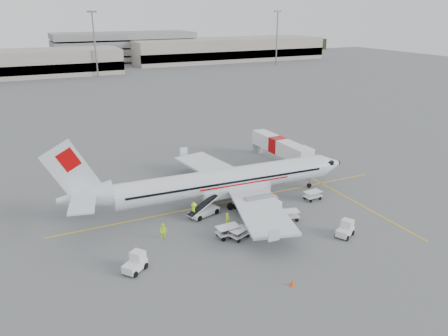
{
  "coord_description": "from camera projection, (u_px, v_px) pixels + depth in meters",
  "views": [
    {
      "loc": [
        -22.4,
        -44.96,
        22.79
      ],
      "look_at": [
        0.0,
        2.0,
        3.8
      ],
      "focal_mm": 35.0,
      "sensor_mm": 36.0,
      "label": 1
    }
  ],
  "objects": [
    {
      "name": "cone_port",
      "position": [
        185.0,
        163.0,
        67.78
      ],
      "size": [
        0.39,
        0.39,
        0.63
      ],
      "primitive_type": "cone",
      "color": "#F3500C",
      "rests_on": "ground"
    },
    {
      "name": "belt_loader",
      "position": [
        204.0,
        205.0,
        50.77
      ],
      "size": [
        5.2,
        3.22,
        2.64
      ],
      "primitive_type": null,
      "rotation": [
        0.0,
        0.0,
        0.31
      ],
      "color": "silver",
      "rests_on": "ground"
    },
    {
      "name": "cart_loaded_a",
      "position": [
        240.0,
        234.0,
        45.89
      ],
      "size": [
        2.41,
        1.93,
        1.1
      ],
      "primitive_type": null,
      "rotation": [
        0.0,
        0.0,
        0.37
      ],
      "color": "silver",
      "rests_on": "ground"
    },
    {
      "name": "jet_bridge",
      "position": [
        278.0,
        150.0,
        68.25
      ],
      "size": [
        3.58,
        15.46,
        4.03
      ],
      "primitive_type": null,
      "rotation": [
        0.0,
        0.0,
        0.05
      ],
      "color": "silver",
      "rests_on": "ground"
    },
    {
      "name": "parking_garage",
      "position": [
        124.0,
        46.0,
        198.37
      ],
      "size": [
        62.0,
        24.0,
        14.0
      ],
      "primitive_type": null,
      "color": "slate",
      "rests_on": "ground"
    },
    {
      "name": "mast_center",
      "position": [
        95.0,
        45.0,
        153.3
      ],
      "size": [
        3.2,
        1.2,
        22.0
      ],
      "primitive_type": null,
      "color": "slate",
      "rests_on": "ground"
    },
    {
      "name": "treeline",
      "position": [
        64.0,
        54.0,
        202.35
      ],
      "size": [
        300.0,
        3.0,
        6.0
      ],
      "primitive_type": null,
      "color": "black",
      "rests_on": "ground"
    },
    {
      "name": "tug_mid",
      "position": [
        271.0,
        209.0,
        50.75
      ],
      "size": [
        2.48,
        1.63,
        1.8
      ],
      "primitive_type": null,
      "rotation": [
        0.0,
        0.0,
        0.13
      ],
      "color": "silver",
      "rests_on": "ground"
    },
    {
      "name": "cone_stbd",
      "position": [
        292.0,
        282.0,
        38.14
      ],
      "size": [
        0.41,
        0.41,
        0.68
      ],
      "primitive_type": "cone",
      "color": "#F3500C",
      "rests_on": "ground"
    },
    {
      "name": "cart_loaded_b",
      "position": [
        228.0,
        232.0,
        46.16
      ],
      "size": [
        2.5,
        1.56,
        1.26
      ],
      "primitive_type": null,
      "rotation": [
        0.0,
        0.0,
        0.05
      ],
      "color": "silver",
      "rests_on": "ground"
    },
    {
      "name": "aircraft",
      "position": [
        226.0,
        165.0,
        52.99
      ],
      "size": [
        37.59,
        30.11,
        10.01
      ],
      "primitive_type": null,
      "rotation": [
        0.0,
        0.0,
        -0.05
      ],
      "color": "silver",
      "rests_on": "ground"
    },
    {
      "name": "stripe_cross",
      "position": [
        361.0,
        205.0,
        53.87
      ],
      "size": [
        0.2,
        20.0,
        0.01
      ],
      "primitive_type": "cube",
      "color": "yellow",
      "rests_on": "ground"
    },
    {
      "name": "cone_nose",
      "position": [
        304.0,
        171.0,
        64.43
      ],
      "size": [
        0.34,
        0.34,
        0.55
      ],
      "primitive_type": "cone",
      "color": "#F3500C",
      "rests_on": "ground"
    },
    {
      "name": "terminal_east",
      "position": [
        227.0,
        49.0,
        204.53
      ],
      "size": [
        90.0,
        26.0,
        10.0
      ],
      "primitive_type": null,
      "color": "gray",
      "rests_on": "ground"
    },
    {
      "name": "crew_a",
      "position": [
        227.0,
        220.0,
        48.4
      ],
      "size": [
        0.7,
        0.61,
        1.61
      ],
      "primitive_type": "imported",
      "rotation": [
        0.0,
        0.0,
        0.48
      ],
      "color": "#B8E61A",
      "rests_on": "ground"
    },
    {
      "name": "tug_aft",
      "position": [
        135.0,
        263.0,
        40.04
      ],
      "size": [
        2.61,
        2.44,
        1.77
      ],
      "primitive_type": null,
      "rotation": [
        0.0,
        0.0,
        0.66
      ],
      "color": "silver",
      "rests_on": "ground"
    },
    {
      "name": "crew_b",
      "position": [
        164.0,
        231.0,
        45.71
      ],
      "size": [
        1.09,
        1.03,
        1.77
      ],
      "primitive_type": "imported",
      "rotation": [
        0.0,
        0.0,
        -0.56
      ],
      "color": "#B8E61A",
      "rests_on": "ground"
    },
    {
      "name": "ground",
      "position": [
        231.0,
        201.0,
        55.0
      ],
      "size": [
        360.0,
        360.0,
        0.0
      ],
      "primitive_type": "plane",
      "color": "#56595B"
    },
    {
      "name": "stripe_lead",
      "position": [
        231.0,
        201.0,
        55.0
      ],
      "size": [
        44.0,
        0.2,
        0.01
      ],
      "primitive_type": "cube",
      "color": "yellow",
      "rests_on": "ground"
    },
    {
      "name": "crew_c",
      "position": [
        194.0,
        211.0,
        50.28
      ],
      "size": [
        0.74,
        1.24,
        1.88
      ],
      "primitive_type": "imported",
      "rotation": [
        0.0,
        0.0,
        1.54
      ],
      "color": "#B8E61A",
      "rests_on": "ground"
    },
    {
      "name": "cart_empty_b",
      "position": [
        313.0,
        195.0,
        55.25
      ],
      "size": [
        2.31,
        1.49,
        1.15
      ],
      "primitive_type": null,
      "rotation": [
        0.0,
        0.0,
        0.09
      ],
      "color": "silver",
      "rests_on": "ground"
    },
    {
      "name": "mast_east",
      "position": [
        277.0,
        39.0,
        183.63
      ],
      "size": [
        3.2,
        1.2,
        22.0
      ],
      "primitive_type": null,
      "color": "slate",
      "rests_on": "ground"
    },
    {
      "name": "crew_d",
      "position": [
        194.0,
        209.0,
        50.54
      ],
      "size": [
        1.12,
        1.11,
        1.9
      ],
      "primitive_type": "imported",
      "rotation": [
        0.0,
        0.0,
        3.92
      ],
      "color": "#B8E61A",
      "rests_on": "ground"
    },
    {
      "name": "cart_empty_a",
      "position": [
        289.0,
        215.0,
        49.88
      ],
      "size": [
        2.53,
        1.86,
        1.18
      ],
      "primitive_type": null,
      "rotation": [
        0.0,
        0.0,
        -0.25
      ],
      "color": "silver",
      "rests_on": "ground"
    },
    {
      "name": "tug_fore",
      "position": [
        345.0,
        229.0,
        46.28
      ],
      "size": [
        2.52,
        2.11,
        1.69
      ],
      "primitive_type": null,
      "rotation": [
        0.0,
        0.0,
        0.47
      ],
      "color": "silver",
      "rests_on": "ground"
    }
  ]
}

